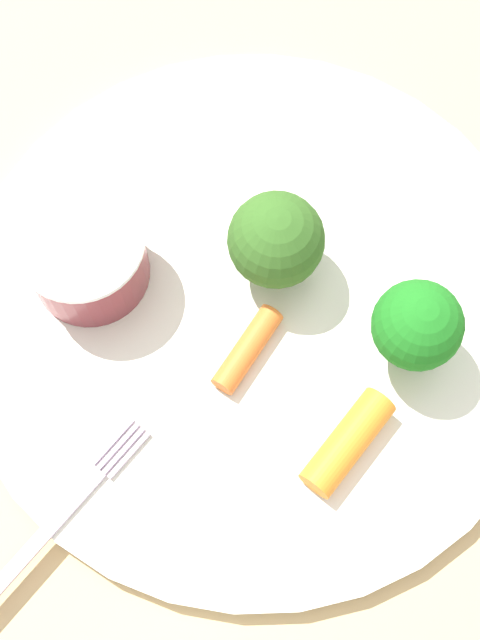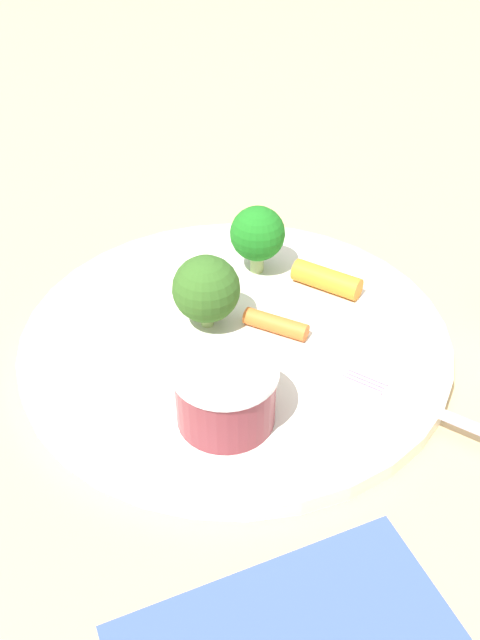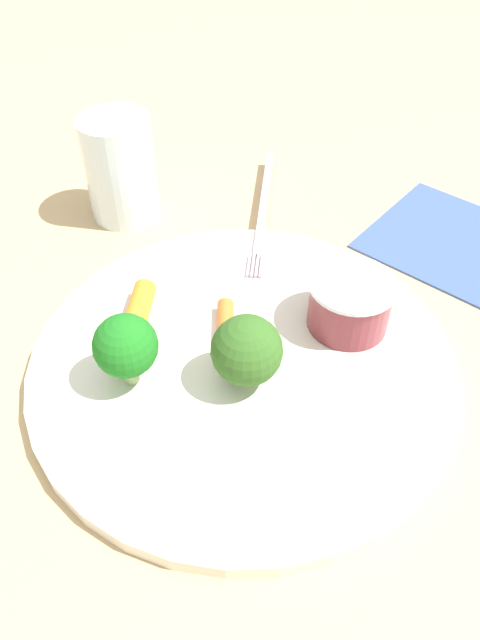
% 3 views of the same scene
% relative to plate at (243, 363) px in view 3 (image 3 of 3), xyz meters
% --- Properties ---
extents(ground_plane, '(2.40, 2.40, 0.00)m').
position_rel_plate_xyz_m(ground_plane, '(0.00, 0.00, -0.01)').
color(ground_plane, tan).
extents(plate, '(0.30, 0.30, 0.01)m').
position_rel_plate_xyz_m(plate, '(0.00, 0.00, 0.00)').
color(plate, silver).
rests_on(plate, ground_plane).
extents(sauce_cup, '(0.06, 0.06, 0.04)m').
position_rel_plate_xyz_m(sauce_cup, '(0.07, -0.04, 0.03)').
color(sauce_cup, maroon).
rests_on(sauce_cup, plate).
extents(broccoli_floret_0, '(0.05, 0.05, 0.05)m').
position_rel_plate_xyz_m(broccoli_floret_0, '(-0.02, -0.01, 0.04)').
color(broccoli_floret_0, '#96C069').
rests_on(broccoli_floret_0, plate).
extents(broccoli_floret_1, '(0.04, 0.04, 0.06)m').
position_rel_plate_xyz_m(broccoli_floret_1, '(-0.06, 0.05, 0.04)').
color(broccoli_floret_1, '#99B06D').
rests_on(broccoli_floret_1, plate).
extents(carrot_stick_0, '(0.04, 0.04, 0.01)m').
position_rel_plate_xyz_m(carrot_stick_0, '(0.01, 0.03, 0.01)').
color(carrot_stick_0, orange).
rests_on(carrot_stick_0, plate).
extents(carrot_stick_1, '(0.05, 0.04, 0.02)m').
position_rel_plate_xyz_m(carrot_stick_1, '(-0.02, 0.08, 0.01)').
color(carrot_stick_1, orange).
rests_on(carrot_stick_1, plate).
extents(fork, '(0.17, 0.11, 0.00)m').
position_rel_plate_xyz_m(fork, '(0.15, 0.09, 0.01)').
color(fork, '#C3AEC7').
rests_on(fork, plate).
extents(drinking_glass, '(0.06, 0.06, 0.09)m').
position_rel_plate_xyz_m(drinking_glass, '(0.09, 0.20, 0.04)').
color(drinking_glass, silver).
rests_on(drinking_glass, ground_plane).
extents(napkin, '(0.14, 0.17, 0.00)m').
position_rel_plate_xyz_m(napkin, '(0.23, -0.07, -0.00)').
color(napkin, '#3B538B').
rests_on(napkin, ground_plane).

